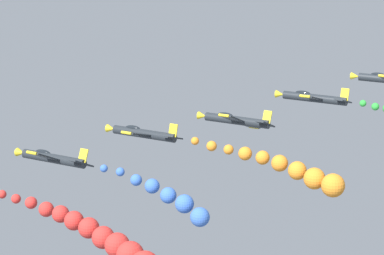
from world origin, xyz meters
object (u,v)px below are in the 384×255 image
at_px(airplane_right_inner, 143,133).
at_px(airplane_left_outer, 236,120).
at_px(airplane_right_outer, 314,98).
at_px(airplane_left_inner, 53,158).

distance_m(airplane_right_inner, airplane_left_outer, 12.20).
xyz_separation_m(airplane_right_inner, airplane_right_outer, (18.62, -15.20, 2.75)).
distance_m(airplane_left_inner, airplane_right_outer, 36.30).
bearing_deg(airplane_right_outer, airplane_right_inner, 140.77).
xyz_separation_m(airplane_left_inner, airplane_right_outer, (29.34, -20.98, 4.14)).
distance_m(airplane_left_inner, airplane_right_inner, 12.26).
relative_size(airplane_left_inner, airplane_left_outer, 1.00).
height_order(airplane_left_inner, airplane_right_inner, airplane_right_inner).
bearing_deg(airplane_left_inner, airplane_right_inner, -28.34).
xyz_separation_m(airplane_left_inner, airplane_right_inner, (10.72, -5.78, 1.39)).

